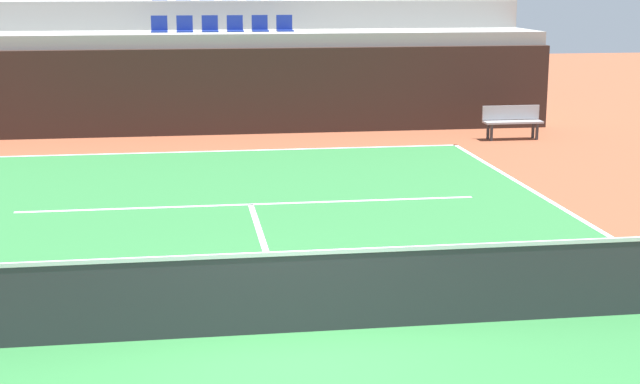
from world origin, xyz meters
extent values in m
plane|color=brown|center=(0.00, 0.00, 0.00)|extent=(80.00, 80.00, 0.00)
cube|color=#2D7238|center=(0.00, 0.00, 0.01)|extent=(11.00, 24.00, 0.01)
cube|color=white|center=(0.00, 11.95, 0.01)|extent=(11.00, 0.10, 0.00)
cube|color=white|center=(0.00, 6.40, 0.01)|extent=(8.26, 0.10, 0.00)
cube|color=white|center=(0.00, 3.20, 0.01)|extent=(0.10, 6.40, 0.00)
cube|color=black|center=(0.00, 14.59, 1.12)|extent=(17.50, 0.30, 2.24)
cube|color=#9E9E99|center=(0.00, 15.94, 1.30)|extent=(17.50, 2.40, 2.59)
cube|color=#9E9E99|center=(0.00, 18.34, 1.70)|extent=(17.50, 2.40, 3.39)
cube|color=navy|center=(-1.71, 15.94, 2.61)|extent=(0.44, 0.44, 0.04)
cube|color=navy|center=(-1.71, 16.14, 2.83)|extent=(0.44, 0.04, 0.40)
cube|color=navy|center=(-1.02, 15.94, 2.61)|extent=(0.44, 0.44, 0.04)
cube|color=navy|center=(-1.02, 16.14, 2.83)|extent=(0.44, 0.04, 0.40)
cube|color=navy|center=(-0.34, 15.94, 2.61)|extent=(0.44, 0.44, 0.04)
cube|color=navy|center=(-0.34, 16.14, 2.83)|extent=(0.44, 0.04, 0.40)
cube|color=navy|center=(0.34, 15.94, 2.61)|extent=(0.44, 0.44, 0.04)
cube|color=navy|center=(0.34, 16.14, 2.83)|extent=(0.44, 0.04, 0.40)
cube|color=navy|center=(1.02, 15.94, 2.61)|extent=(0.44, 0.44, 0.04)
cube|color=navy|center=(1.02, 16.14, 2.83)|extent=(0.44, 0.04, 0.40)
cube|color=navy|center=(1.71, 15.94, 2.61)|extent=(0.44, 0.44, 0.04)
cube|color=navy|center=(1.71, 16.14, 2.83)|extent=(0.44, 0.04, 0.40)
cube|color=navy|center=(-1.71, 18.34, 3.41)|extent=(0.44, 0.44, 0.04)
cube|color=navy|center=(-1.02, 18.34, 3.41)|extent=(0.44, 0.44, 0.04)
cube|color=#333338|center=(0.00, 0.00, 0.47)|extent=(10.90, 0.02, 0.92)
cube|color=white|center=(0.00, 0.00, 0.96)|extent=(10.90, 0.04, 0.05)
cube|color=#99999E|center=(7.14, 12.61, 0.45)|extent=(1.50, 0.40, 0.05)
cube|color=#99999E|center=(7.14, 12.79, 0.67)|extent=(1.50, 0.04, 0.36)
cube|color=#2D2D33|center=(6.54, 12.47, 0.21)|extent=(0.06, 0.06, 0.42)
cube|color=#2D2D33|center=(7.74, 12.47, 0.21)|extent=(0.06, 0.06, 0.42)
cube|color=#2D2D33|center=(6.54, 12.75, 0.21)|extent=(0.06, 0.06, 0.42)
cube|color=#2D2D33|center=(7.74, 12.75, 0.21)|extent=(0.06, 0.06, 0.42)
camera|label=1|loc=(-1.18, -10.16, 3.96)|focal=52.99mm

